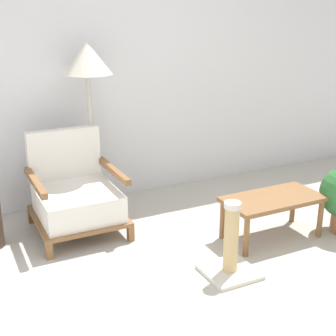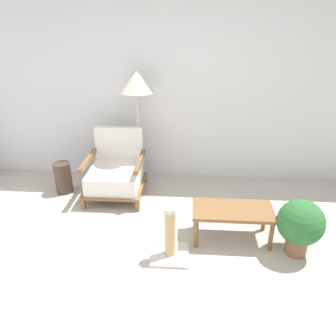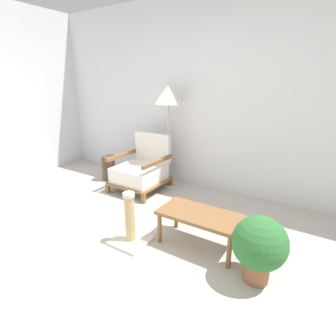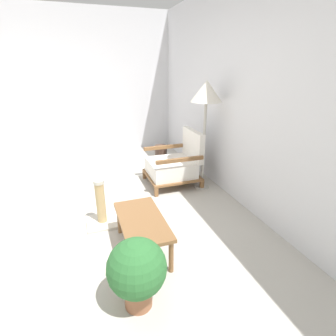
% 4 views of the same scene
% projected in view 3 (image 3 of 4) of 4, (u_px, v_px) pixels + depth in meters
% --- Properties ---
extents(ground_plane, '(14.00, 14.00, 0.00)m').
position_uv_depth(ground_plane, '(101.00, 270.00, 2.27)').
color(ground_plane, '#B7B2A8').
extents(wall_back, '(8.00, 0.06, 2.70)m').
position_uv_depth(wall_back, '(213.00, 97.00, 3.67)').
color(wall_back, silver).
rests_on(wall_back, ground_plane).
extents(armchair, '(0.70, 0.75, 0.81)m').
position_uv_depth(armchair, '(142.00, 169.00, 3.91)').
color(armchair, brown).
rests_on(armchair, ground_plane).
extents(floor_lamp, '(0.42, 0.42, 1.53)m').
position_uv_depth(floor_lamp, '(169.00, 98.00, 3.72)').
color(floor_lamp, '#B7B2A8').
rests_on(floor_lamp, ground_plane).
extents(coffee_table, '(0.81, 0.41, 0.35)m').
position_uv_depth(coffee_table, '(200.00, 218.00, 2.53)').
color(coffee_table, brown).
rests_on(coffee_table, ground_plane).
extents(vase, '(0.21, 0.21, 0.41)m').
position_uv_depth(vase, '(108.00, 168.00, 4.30)').
color(vase, '#473328').
rests_on(vase, ground_plane).
extents(potted_plant, '(0.44, 0.44, 0.57)m').
position_uv_depth(potted_plant, '(259.00, 245.00, 2.07)').
color(potted_plant, '#935B3D').
rests_on(potted_plant, ground_plane).
extents(scratching_post, '(0.36, 0.36, 0.54)m').
position_uv_depth(scratching_post, '(130.00, 226.00, 2.63)').
color(scratching_post, beige).
rests_on(scratching_post, ground_plane).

